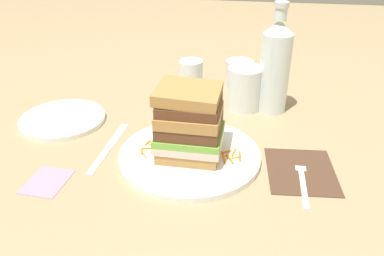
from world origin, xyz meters
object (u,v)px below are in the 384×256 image
object	(u,v)px
fork	(302,176)
napkin_pink	(47,181)
empty_tumbler_0	(239,73)
napkin_dark	(301,171)
sandwich	(189,123)
knife	(108,148)
water_bottle	(275,66)
side_plate	(63,119)
juice_glass	(244,91)
empty_tumbler_1	(191,75)
main_plate	(190,155)

from	to	relation	value
fork	napkin_pink	distance (m)	0.47
fork	empty_tumbler_0	xyz separation A→B (m)	(-0.14, 0.42, 0.03)
napkin_dark	sandwich	bearing A→B (deg)	176.38
knife	water_bottle	world-z (taller)	water_bottle
napkin_dark	side_plate	bearing A→B (deg)	167.22
water_bottle	juice_glass	bearing A→B (deg)	179.54
knife	napkin_pink	bearing A→B (deg)	-120.13
napkin_dark	juice_glass	distance (m)	0.29
juice_glass	water_bottle	distance (m)	0.10
napkin_dark	empty_tumbler_0	bearing A→B (deg)	109.21
fork	napkin_dark	bearing A→B (deg)	89.84
empty_tumbler_0	sandwich	bearing A→B (deg)	-101.73
empty_tumbler_1	water_bottle	bearing A→B (deg)	-23.13
water_bottle	side_plate	size ratio (longest dim) A/B	1.33
knife	empty_tumbler_1	xyz separation A→B (m)	(0.12, 0.33, 0.04)
sandwich	napkin_pink	distance (m)	0.28
fork	side_plate	xyz separation A→B (m)	(-0.53, 0.14, 0.00)
sandwich	side_plate	xyz separation A→B (m)	(-0.32, 0.11, -0.07)
main_plate	napkin_dark	distance (m)	0.22
juice_glass	water_bottle	bearing A→B (deg)	-0.46
knife	side_plate	world-z (taller)	side_plate
napkin_pink	fork	bearing A→B (deg)	10.00
main_plate	napkin_pink	world-z (taller)	main_plate
main_plate	fork	world-z (taller)	main_plate
sandwich	knife	world-z (taller)	sandwich
main_plate	empty_tumbler_0	distance (m)	0.39
sandwich	water_bottle	world-z (taller)	water_bottle
fork	empty_tumbler_1	distance (m)	0.46
knife	napkin_pink	size ratio (longest dim) A/B	2.34
main_plate	side_plate	bearing A→B (deg)	161.17
empty_tumbler_0	side_plate	bearing A→B (deg)	-145.33
water_bottle	side_plate	bearing A→B (deg)	-164.17
main_plate	juice_glass	size ratio (longest dim) A/B	2.69
empty_tumbler_1	napkin_pink	distance (m)	0.50
napkin_dark	empty_tumbler_1	xyz separation A→B (m)	(-0.27, 0.35, 0.04)
napkin_dark	water_bottle	bearing A→B (deg)	101.41
main_plate	water_bottle	bearing A→B (deg)	56.13
juice_glass	main_plate	bearing A→B (deg)	-111.57
juice_glass	empty_tumbler_0	bearing A→B (deg)	97.62
knife	juice_glass	size ratio (longest dim) A/B	1.92
napkin_pink	napkin_dark	bearing A→B (deg)	12.65
fork	juice_glass	size ratio (longest dim) A/B	1.59
main_plate	water_bottle	xyz separation A→B (m)	(0.16, 0.24, 0.11)
sandwich	side_plate	bearing A→B (deg)	161.29
main_plate	knife	bearing A→B (deg)	177.27
fork	juice_glass	bearing A→B (deg)	113.04
napkin_dark	fork	bearing A→B (deg)	-90.16
sandwich	napkin_pink	size ratio (longest dim) A/B	1.63
fork	empty_tumbler_1	size ratio (longest dim) A/B	2.02
juice_glass	empty_tumbler_0	world-z (taller)	juice_glass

